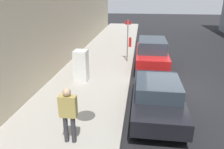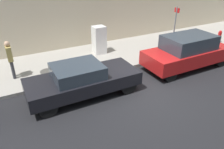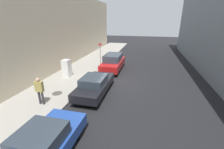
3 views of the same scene
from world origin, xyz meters
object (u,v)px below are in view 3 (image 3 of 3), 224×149
object	(u,v)px
street_sign_post	(100,53)
parked_hatchback_blue	(44,144)
discarded_refrigerator	(67,68)
parked_sedan_dark	(95,85)
parked_suv_red	(113,62)
fire_hydrant	(109,55)
pedestrian_walking_far	(40,89)

from	to	relation	value
street_sign_post	parked_hatchback_blue	xyz separation A→B (m)	(1.55, -11.80, -0.92)
discarded_refrigerator	parked_sedan_dark	size ratio (longest dim) A/B	0.35
parked_suv_red	parked_hatchback_blue	bearing A→B (deg)	-90.00
fire_hydrant	parked_hatchback_blue	world-z (taller)	parked_hatchback_blue
discarded_refrigerator	fire_hydrant	bearing A→B (deg)	75.45
parked_sedan_dark	parked_suv_red	bearing A→B (deg)	90.00
discarded_refrigerator	parked_suv_red	size ratio (longest dim) A/B	0.34
discarded_refrigerator	parked_hatchback_blue	world-z (taller)	discarded_refrigerator
parked_sedan_dark	pedestrian_walking_far	bearing A→B (deg)	-138.51
fire_hydrant	parked_suv_red	world-z (taller)	parked_suv_red
pedestrian_walking_far	parked_hatchback_blue	xyz separation A→B (m)	(2.69, -3.27, -0.46)
pedestrian_walking_far	parked_suv_red	size ratio (longest dim) A/B	0.38
street_sign_post	parked_sedan_dark	distance (m)	6.41
parked_sedan_dark	fire_hydrant	bearing A→B (deg)	98.82
parked_suv_red	fire_hydrant	bearing A→B (deg)	109.37
street_sign_post	fire_hydrant	xyz separation A→B (m)	(-0.04, 4.12, -1.09)
fire_hydrant	parked_sedan_dark	size ratio (longest dim) A/B	0.18
fire_hydrant	pedestrian_walking_far	size ratio (longest dim) A/B	0.46
parked_sedan_dark	parked_hatchback_blue	bearing A→B (deg)	-90.00
street_sign_post	parked_hatchback_blue	bearing A→B (deg)	-82.50
fire_hydrant	pedestrian_walking_far	distance (m)	12.71
discarded_refrigerator	pedestrian_walking_far	size ratio (longest dim) A/B	0.90
fire_hydrant	parked_hatchback_blue	distance (m)	16.00
pedestrian_walking_far	parked_hatchback_blue	world-z (taller)	pedestrian_walking_far
street_sign_post	parked_suv_red	size ratio (longest dim) A/B	0.58
parked_hatchback_blue	street_sign_post	bearing A→B (deg)	97.50
pedestrian_walking_far	parked_sedan_dark	distance (m)	3.62
pedestrian_walking_far	fire_hydrant	bearing A→B (deg)	60.83
discarded_refrigerator	pedestrian_walking_far	distance (m)	4.93
parked_hatchback_blue	parked_sedan_dark	xyz separation A→B (m)	(-0.00, 5.65, 0.00)
discarded_refrigerator	pedestrian_walking_far	bearing A→B (deg)	-79.03
parked_hatchback_blue	parked_suv_red	xyz separation A→B (m)	(0.00, 11.39, 0.15)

